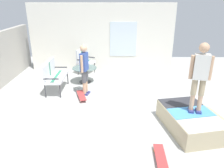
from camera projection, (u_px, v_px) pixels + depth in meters
name	position (u px, v px, depth m)	size (l,w,h in m)	color
ground_plane	(112.00, 112.00, 6.17)	(12.00, 12.00, 0.10)	#B2B2AD
house_facade	(102.00, 38.00, 9.18)	(0.23, 6.00, 2.78)	white
skate_ramp	(191.00, 120.00, 5.24)	(1.91, 1.93, 0.46)	tan
patio_bench	(53.00, 73.00, 7.28)	(1.25, 0.55, 1.02)	#38383D
patio_chair_near_house	(84.00, 59.00, 8.97)	(0.80, 0.77, 1.02)	#38383D
patio_table	(85.00, 72.00, 8.08)	(0.90, 0.90, 0.57)	#38383D
person_watching	(84.00, 67.00, 6.88)	(0.47, 0.30, 1.63)	navy
person_skater	(200.00, 74.00, 4.82)	(0.29, 0.47, 1.63)	navy
skateboard_by_bench	(81.00, 96.00, 6.90)	(0.82, 0.43, 0.10)	#B23838
skateboard_spare	(161.00, 157.00, 4.23)	(0.81, 0.23, 0.10)	#B23838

